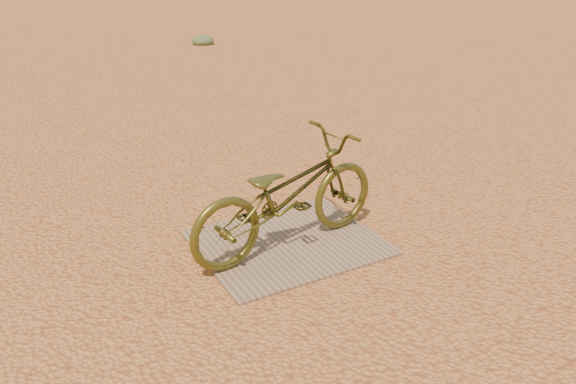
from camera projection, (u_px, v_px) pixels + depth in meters
ground at (230, 241)px, 4.67m from camera, size 120.00×120.00×0.00m
plywood_board at (288, 242)px, 4.63m from camera, size 1.44×1.21×0.02m
bicycle at (287, 195)px, 4.37m from camera, size 1.80×0.84×0.91m
kale_b at (203, 44)px, 13.74m from camera, size 0.53×0.53×0.29m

